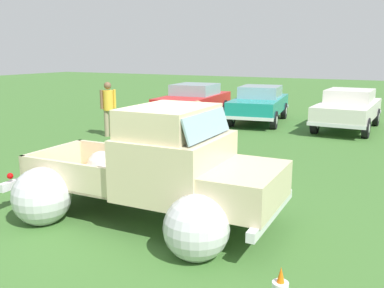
% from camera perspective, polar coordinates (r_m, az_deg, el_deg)
% --- Properties ---
extents(ground_plane, '(80.00, 80.00, 0.00)m').
position_cam_1_polar(ground_plane, '(7.41, -6.63, -9.62)').
color(ground_plane, '#3D6B2D').
extents(vintage_pickup_truck, '(4.67, 2.85, 1.96)m').
position_cam_1_polar(vintage_pickup_truck, '(6.96, -4.09, -4.41)').
color(vintage_pickup_truck, black).
rests_on(vintage_pickup_truck, ground).
extents(show_car_0, '(2.32, 4.56, 1.43)m').
position_cam_1_polar(show_car_0, '(17.98, 0.26, 5.99)').
color(show_car_0, black).
rests_on(show_car_0, ground).
extents(show_car_1, '(2.35, 4.35, 1.43)m').
position_cam_1_polar(show_car_1, '(17.10, 9.05, 5.49)').
color(show_car_1, black).
rests_on(show_car_1, ground).
extents(show_car_2, '(1.96, 4.32, 1.43)m').
position_cam_1_polar(show_car_2, '(16.33, 20.22, 4.58)').
color(show_car_2, black).
rests_on(show_car_2, ground).
extents(spectator_0, '(0.48, 0.48, 1.80)m').
position_cam_1_polar(spectator_0, '(14.27, -11.17, 5.11)').
color(spectator_0, gray).
rests_on(spectator_0, ground).
extents(spectator_1, '(0.50, 0.47, 1.76)m').
position_cam_1_polar(spectator_1, '(9.04, 0.74, 1.14)').
color(spectator_1, gray).
rests_on(spectator_1, ground).
extents(lane_cone_1, '(0.36, 0.36, 0.63)m').
position_cam_1_polar(lane_cone_1, '(10.70, -9.94, -1.10)').
color(lane_cone_1, black).
rests_on(lane_cone_1, ground).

